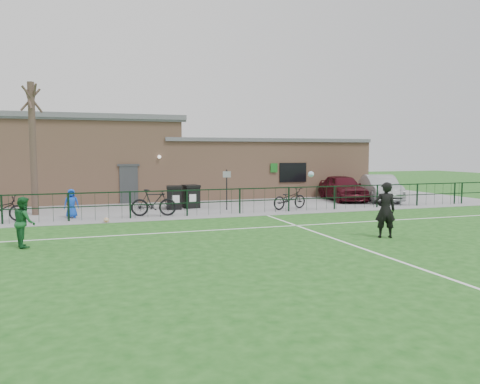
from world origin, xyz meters
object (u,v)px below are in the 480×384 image
object	(u,v)px
wheelie_bin_right	(191,197)
outfield_player	(24,222)
sign_post	(227,190)
wheelie_bin_left	(174,198)
car_maroon	(343,188)
car_silver	(380,188)
bicycle_c	(0,209)
bicycle_e	(289,198)
spectator_child	(71,203)
bicycle_d	(154,203)
bare_tree	(33,149)
ball_ground	(106,220)

from	to	relation	value
wheelie_bin_right	outfield_player	bearing A→B (deg)	-139.60
sign_post	wheelie_bin_left	bearing A→B (deg)	154.44
car_maroon	car_silver	size ratio (longest dim) A/B	0.97
wheelie_bin_left	wheelie_bin_right	size ratio (longest dim) A/B	1.00
bicycle_c	bicycle_e	distance (m)	13.07
car_maroon	wheelie_bin_right	bearing A→B (deg)	-166.20
wheelie_bin_right	car_silver	xyz separation A→B (m)	(11.24, -0.22, 0.21)
sign_post	spectator_child	xyz separation A→B (m)	(-7.22, -0.54, -0.37)
bicycle_c	bicycle_d	world-z (taller)	bicycle_d
bare_tree	spectator_child	size ratio (longest dim) A/B	4.74
bicycle_c	spectator_child	xyz separation A→B (m)	(2.76, 0.23, 0.10)
sign_post	bicycle_c	size ratio (longest dim) A/B	0.99
car_maroon	bicycle_e	distance (m)	5.46
sign_post	bicycle_e	bearing A→B (deg)	-12.42
wheelie_bin_left	bicycle_e	bearing A→B (deg)	-7.92
car_maroon	ball_ground	bearing A→B (deg)	-152.40
car_silver	spectator_child	xyz separation A→B (m)	(-16.96, -1.74, -0.12)
outfield_player	spectator_child	bearing A→B (deg)	-26.16
sign_post	car_maroon	distance (m)	8.06
wheelie_bin_left	car_silver	xyz separation A→B (m)	(12.15, 0.04, 0.21)
wheelie_bin_right	bicycle_c	distance (m)	8.77
wheelie_bin_right	ball_ground	xyz separation A→B (m)	(-4.36, -3.75, -0.45)
sign_post	bicycle_c	world-z (taller)	sign_post
wheelie_bin_right	car_silver	size ratio (longest dim) A/B	0.24
car_silver	bicycle_d	size ratio (longest dim) A/B	2.28
car_maroon	outfield_player	world-z (taller)	outfield_player
bare_tree	wheelie_bin_left	bearing A→B (deg)	1.05
bicycle_d	car_maroon	bearing A→B (deg)	-64.13
wheelie_bin_left	bicycle_d	size ratio (longest dim) A/B	0.54
bicycle_c	spectator_child	distance (m)	2.78
car_silver	bicycle_c	distance (m)	19.83
ball_ground	wheelie_bin_left	bearing A→B (deg)	45.25
sign_post	outfield_player	bearing A→B (deg)	-142.16
bicycle_d	spectator_child	bearing A→B (deg)	91.69
bare_tree	bicycle_d	xyz separation A→B (m)	(5.07, -2.11, -2.38)
car_silver	ball_ground	xyz separation A→B (m)	(-15.60, -3.53, -0.66)
bicycle_e	outfield_player	bearing A→B (deg)	101.63
bicycle_c	car_maroon	bearing A→B (deg)	-76.24
car_silver	outfield_player	distance (m)	19.77
car_maroon	bicycle_d	xyz separation A→B (m)	(-11.53, -3.17, -0.16)
ball_ground	bicycle_c	bearing A→B (deg)	159.29
wheelie_bin_left	bicycle_c	size ratio (longest dim) A/B	0.54
car_maroon	bare_tree	bearing A→B (deg)	-166.73
bare_tree	car_maroon	size ratio (longest dim) A/B	1.34
wheelie_bin_right	bicycle_e	size ratio (longest dim) A/B	0.54
bicycle_e	sign_post	bearing A→B (deg)	62.19
bare_tree	wheelie_bin_left	size ratio (longest dim) A/B	5.53
sign_post	car_silver	xyz separation A→B (m)	(9.75, 1.19, -0.25)
wheelie_bin_right	car_silver	world-z (taller)	car_silver
bicycle_e	spectator_child	world-z (taller)	spectator_child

